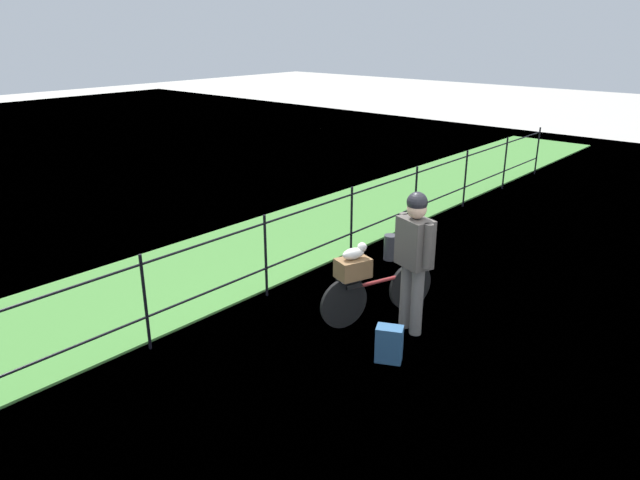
% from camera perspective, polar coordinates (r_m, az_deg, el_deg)
% --- Properties ---
extents(ground_plane, '(60.00, 60.00, 0.00)m').
position_cam_1_polar(ground_plane, '(6.54, 9.49, -11.17)').
color(ground_plane, '#B2ADA3').
extents(grass_strip, '(27.00, 2.40, 0.03)m').
position_cam_1_polar(grass_strip, '(8.75, -11.19, -2.81)').
color(grass_strip, '#478438').
rests_on(grass_strip, ground).
extents(iron_fence, '(18.04, 0.04, 1.12)m').
position_cam_1_polar(iron_fence, '(7.58, -5.34, -0.96)').
color(iron_fence, black).
rests_on(iron_fence, ground).
extents(bicycle_main, '(1.53, 0.57, 0.62)m').
position_cam_1_polar(bicycle_main, '(7.13, 5.56, -5.18)').
color(bicycle_main, black).
rests_on(bicycle_main, ground).
extents(wooden_crate, '(0.45, 0.37, 0.23)m').
position_cam_1_polar(wooden_crate, '(6.78, 3.23, -2.74)').
color(wooden_crate, brown).
rests_on(wooden_crate, bicycle_main).
extents(terrier_dog, '(0.32, 0.22, 0.18)m').
position_cam_1_polar(terrier_dog, '(6.72, 3.44, -1.20)').
color(terrier_dog, silver).
rests_on(terrier_dog, wooden_crate).
extents(cyclist_person, '(0.38, 0.52, 1.68)m').
position_cam_1_polar(cyclist_person, '(6.63, 9.18, -1.02)').
color(cyclist_person, slate).
rests_on(cyclist_person, ground).
extents(backpack_on_paving, '(0.29, 0.33, 0.40)m').
position_cam_1_polar(backpack_on_paving, '(6.33, 6.76, -10.04)').
color(backpack_on_paving, '#28517A').
rests_on(backpack_on_paving, ground).
extents(mooring_bollard, '(0.20, 0.20, 0.39)m').
position_cam_1_polar(mooring_bollard, '(8.97, 6.88, -0.72)').
color(mooring_bollard, '#38383D').
rests_on(mooring_bollard, ground).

